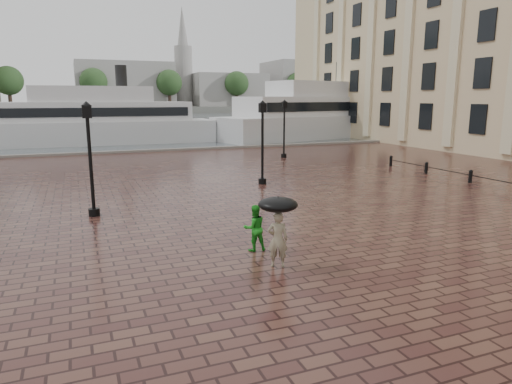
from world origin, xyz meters
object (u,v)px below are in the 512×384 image
adult_pedestrian (278,239)px  ferry_far (321,115)px  child_pedestrian (254,228)px  street_lamps (168,139)px  ferry_near (94,121)px

adult_pedestrian → ferry_far: size_ratio=0.06×
adult_pedestrian → child_pedestrian: 1.54m
street_lamps → ferry_far: bearing=44.6°
adult_pedestrian → ferry_far: bearing=-97.4°
child_pedestrian → ferry_near: ferry_near is taller
street_lamps → ferry_far: ferry_far is taller
ferry_near → ferry_far: (25.91, -1.25, 0.30)m
ferry_near → street_lamps: bearing=-81.7°
ferry_far → adult_pedestrian: bearing=-135.7°
adult_pedestrian → ferry_near: (-3.00, 39.26, 1.61)m
adult_pedestrian → child_pedestrian: bearing=-63.0°
child_pedestrian → ferry_far: size_ratio=0.05×
ferry_far → street_lamps: bearing=-150.1°
child_pedestrian → street_lamps: bearing=-89.4°
street_lamps → child_pedestrian: bearing=-90.2°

